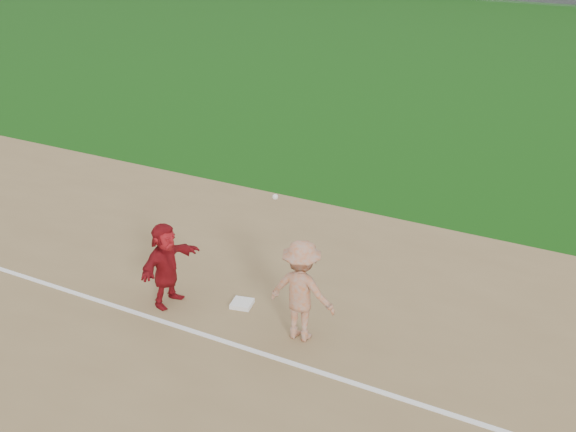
% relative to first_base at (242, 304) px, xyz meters
% --- Properties ---
extents(ground, '(160.00, 160.00, 0.00)m').
position_rel_first_base_xyz_m(ground, '(0.25, -0.27, -0.06)').
color(ground, '#13480D').
rests_on(ground, ground).
extents(foul_line, '(60.00, 0.10, 0.01)m').
position_rel_first_base_xyz_m(foul_line, '(0.25, -1.07, -0.03)').
color(foul_line, white).
rests_on(foul_line, infield_dirt).
extents(first_base, '(0.42, 0.42, 0.08)m').
position_rel_first_base_xyz_m(first_base, '(0.00, 0.00, 0.00)').
color(first_base, white).
rests_on(first_base, infield_dirt).
extents(base_runner, '(0.55, 1.44, 1.52)m').
position_rel_first_base_xyz_m(base_runner, '(-1.19, -0.52, 0.72)').
color(base_runner, maroon).
rests_on(base_runner, infield_dirt).
extents(first_base_play, '(1.17, 0.67, 2.33)m').
position_rel_first_base_xyz_m(first_base_play, '(1.34, -0.35, 0.81)').
color(first_base_play, '#9B9B9E').
rests_on(first_base_play, infield_dirt).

